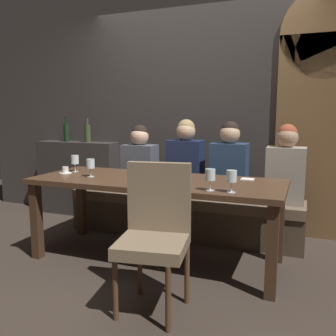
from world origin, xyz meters
The scene contains 21 objects.
ground centered at (0.00, 0.00, 0.00)m, with size 9.00×9.00×0.00m, color #382D26.
back_wall_tiled centered at (0.00, 1.22, 1.50)m, with size 6.00×0.12×3.00m, color #383330.
arched_door centered at (1.35, 1.15, 1.36)m, with size 0.90×0.05×2.55m.
back_counter centered at (-1.55, 1.04, 0.47)m, with size 1.10×0.28×0.95m, color #2F2B29.
dining_table centered at (0.00, 0.00, 0.65)m, with size 2.20×0.84×0.74m.
banquette_bench centered at (0.00, 0.70, 0.23)m, with size 2.50×0.44×0.45m.
chair_near_side centered at (0.30, -0.72, 0.56)m, with size 0.50×0.50×0.98m.
diner_redhead centered at (-0.49, 0.70, 0.80)m, with size 0.36×0.24×0.74m.
diner_bearded centered at (0.03, 0.73, 0.83)m, with size 0.36×0.24×0.80m.
diner_far_end centered at (0.50, 0.70, 0.82)m, with size 0.36×0.24×0.79m.
diner_near_end centered at (1.04, 0.72, 0.81)m, with size 0.36×0.24×0.76m.
wine_bottle_dark_red centered at (-1.71, 1.05, 1.07)m, with size 0.08×0.08×0.33m.
wine_bottle_pale_label centered at (-1.38, 1.03, 1.07)m, with size 0.08×0.08×0.33m.
wine_glass_center_back centered at (-0.91, 0.09, 0.85)m, with size 0.08×0.08×0.16m.
wine_glass_near_right centered at (-0.60, -0.10, 0.86)m, with size 0.08×0.08×0.16m.
wine_glass_center_front centered at (0.56, -0.29, 0.86)m, with size 0.08×0.08×0.16m.
wine_glass_near_left centered at (0.72, -0.30, 0.86)m, with size 0.08×0.08×0.16m.
espresso_cup centered at (-0.93, -0.03, 0.77)m, with size 0.12×0.12×0.06m.
dessert_plate centered at (-0.01, 0.23, 0.75)m, with size 0.19×0.19×0.05m.
fork_on_table centered at (0.13, 0.25, 0.74)m, with size 0.02×0.17×0.01m, color silver.
folded_napkin centered at (0.75, 0.27, 0.74)m, with size 0.11×0.10×0.01m, color silver.
Camera 1 is at (1.22, -2.85, 1.31)m, focal length 38.37 mm.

